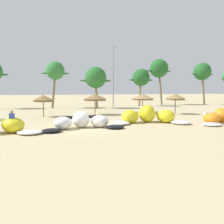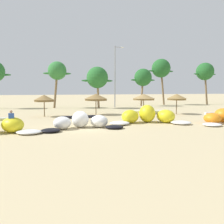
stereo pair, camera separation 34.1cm
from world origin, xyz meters
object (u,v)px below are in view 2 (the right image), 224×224
at_px(kite_center, 148,116).
at_px(person_near_kites, 12,122).
at_px(beach_umbrella_near_van, 44,98).
at_px(palm_center_right, 143,78).
at_px(kite_left_of_center, 81,122).
at_px(beach_umbrella_middle, 96,97).
at_px(palm_center_left, 97,78).
at_px(palm_right, 205,72).
at_px(beach_umbrella_outermost, 177,97).
at_px(palm_left_of_gap, 57,71).
at_px(palm_right_of_gap, 161,69).
at_px(lamppost_west_center, 116,74).
at_px(beach_umbrella_near_palms, 144,97).

height_order(kite_center, person_near_kites, kite_center).
xyz_separation_m(beach_umbrella_near_van, palm_center_right, (18.16, 12.88, 3.21)).
relative_size(kite_left_of_center, beach_umbrella_middle, 2.39).
height_order(palm_center_left, palm_center_right, palm_center_right).
bearing_deg(beach_umbrella_middle, beach_umbrella_near_van, -177.99).
height_order(beach_umbrella_near_van, palm_right, palm_right).
height_order(kite_left_of_center, palm_right, palm_right).
xyz_separation_m(beach_umbrella_outermost, palm_center_right, (2.31, 14.97, 3.14)).
bearing_deg(palm_right, kite_left_of_center, -142.99).
height_order(palm_left_of_gap, palm_right_of_gap, palm_right_of_gap).
height_order(beach_umbrella_middle, palm_left_of_gap, palm_left_of_gap).
relative_size(beach_umbrella_middle, palm_right, 0.33).
xyz_separation_m(kite_center, palm_right, (23.07, 21.06, 6.09)).
xyz_separation_m(person_near_kites, palm_right, (34.52, 22.83, 5.90)).
bearing_deg(lamppost_west_center, kite_left_of_center, -115.19).
bearing_deg(beach_umbrella_near_van, palm_left_of_gap, 78.99).
relative_size(beach_umbrella_outermost, palm_center_left, 0.37).
xyz_separation_m(beach_umbrella_middle, palm_right_of_gap, (17.02, 14.74, 5.13)).
bearing_deg(palm_left_of_gap, lamppost_west_center, -9.04).
relative_size(beach_umbrella_middle, palm_center_right, 0.40).
xyz_separation_m(beach_umbrella_near_palms, palm_left_of_gap, (-9.75, 12.90, 3.98)).
bearing_deg(beach_umbrella_near_van, kite_center, -41.79).
height_order(palm_center_left, palm_right_of_gap, palm_right_of_gap).
bearing_deg(palm_right, kite_center, -137.62).
relative_size(beach_umbrella_near_van, palm_right_of_gap, 0.27).
xyz_separation_m(kite_left_of_center, beach_umbrella_middle, (3.47, 9.44, 1.65)).
height_order(palm_right_of_gap, palm_right, palm_right_of_gap).
height_order(beach_umbrella_outermost, palm_right_of_gap, palm_right_of_gap).
xyz_separation_m(beach_umbrella_middle, palm_center_left, (2.58, 9.71, 2.84)).
bearing_deg(beach_umbrella_outermost, person_near_kites, -157.06).
bearing_deg(palm_center_left, beach_umbrella_near_palms, -70.54).
bearing_deg(palm_right, beach_umbrella_near_palms, -146.35).
xyz_separation_m(palm_left_of_gap, lamppost_west_center, (9.70, -1.54, -0.34)).
bearing_deg(kite_left_of_center, beach_umbrella_near_palms, 43.11).
bearing_deg(palm_center_right, beach_umbrella_near_van, -144.64).
relative_size(kite_center, person_near_kites, 4.56).
distance_m(beach_umbrella_near_van, palm_right_of_gap, 27.99).
bearing_deg(kite_left_of_center, palm_left_of_gap, 90.33).
relative_size(person_near_kites, lamppost_west_center, 0.15).
xyz_separation_m(person_near_kites, palm_center_left, (11.08, 19.75, 4.18)).
distance_m(palm_left_of_gap, palm_right, 29.62).
xyz_separation_m(palm_left_of_gap, palm_right, (29.61, 0.32, 0.60)).
bearing_deg(palm_right, beach_umbrella_near_van, -157.94).
xyz_separation_m(beach_umbrella_middle, beach_umbrella_near_palms, (6.16, -0.43, -0.03)).
distance_m(palm_center_right, palm_right_of_gap, 5.70).
bearing_deg(palm_center_left, person_near_kites, -119.30).
relative_size(palm_left_of_gap, palm_center_left, 1.14).
bearing_deg(palm_center_right, kite_center, -113.60).
distance_m(palm_center_left, palm_right_of_gap, 15.46).
bearing_deg(kite_center, lamppost_west_center, 80.65).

